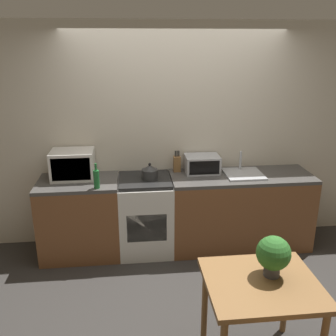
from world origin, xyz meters
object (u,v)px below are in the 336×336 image
Objects in this scene: bottle at (96,179)px; toaster_oven at (202,164)px; stove_range at (145,215)px; microwave at (73,165)px; kettle at (150,172)px; dining_table at (261,294)px.

bottle reaches higher than toaster_oven.
stove_range is 1.91× the size of microwave.
bottle is at bearing -155.54° from stove_range.
microwave is (-0.86, 0.12, 0.08)m from kettle.
kettle is at bearing -8.09° from microwave.
bottle is 1.26m from toaster_oven.
stove_range is at bearing -7.78° from microwave.
toaster_oven is (1.20, 0.38, -0.00)m from bottle.
dining_table is (0.70, -1.76, -0.35)m from kettle.
kettle is 0.65m from toaster_oven.
kettle is 1.92m from dining_table.
bottle is at bearing -162.51° from toaster_oven.
stove_range is 1.01m from microwave.
kettle reaches higher than stove_range.
microwave is 1.19× the size of toaster_oven.
kettle is 0.87m from microwave.
bottle is (-0.51, -0.23, 0.56)m from stove_range.
toaster_oven is 0.49× the size of dining_table.
kettle is at bearing -12.19° from stove_range.
microwave reaches higher than bottle.
bottle is at bearing 129.58° from dining_table.
stove_range is 1.11× the size of dining_table.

